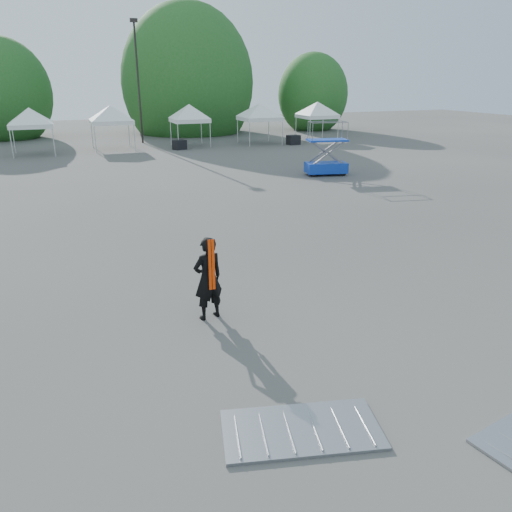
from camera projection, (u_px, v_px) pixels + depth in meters
name	position (u px, v px, depth m)	size (l,w,h in m)	color
ground	(228.00, 278.00, 14.09)	(120.00, 120.00, 0.00)	#474442
light_pole_east	(138.00, 75.00, 41.26)	(0.60, 0.25, 9.80)	black
tree_mid_w	(2.00, 94.00, 44.98)	(4.16, 4.16, 6.33)	#382314
tree_mid_e	(188.00, 83.00, 49.69)	(5.12, 5.12, 7.79)	#382314
tree_far_e	(313.00, 94.00, 52.86)	(3.84, 3.84, 5.84)	#382314
tent_d	(29.00, 111.00, 35.48)	(4.16, 4.16, 3.88)	silver
tent_e	(110.00, 109.00, 38.32)	(4.38, 4.38, 3.88)	silver
tent_f	(189.00, 108.00, 39.83)	(3.98, 3.98, 3.88)	silver
tent_g	(260.00, 106.00, 41.50)	(4.41, 4.41, 3.88)	silver
tent_h	(318.00, 105.00, 43.86)	(4.21, 4.21, 3.88)	silver
man	(208.00, 278.00, 11.45)	(0.82, 0.64, 1.99)	black
scissor_lift	(327.00, 149.00, 28.44)	(2.52, 1.61, 3.01)	#0C169F
barrier_left	(301.00, 429.00, 7.99)	(2.75, 1.83, 0.08)	#919398
crate_mid	(180.00, 145.00, 39.00)	(0.94, 0.73, 0.73)	black
crate_east	(293.00, 140.00, 41.91)	(0.99, 0.77, 0.77)	black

